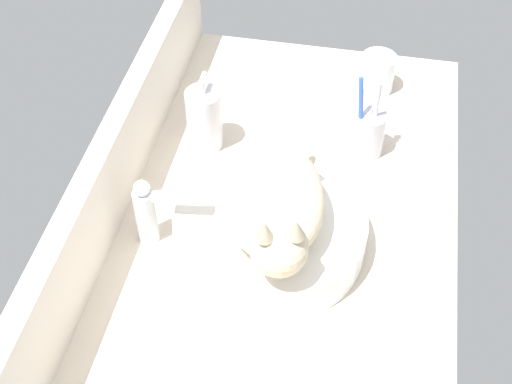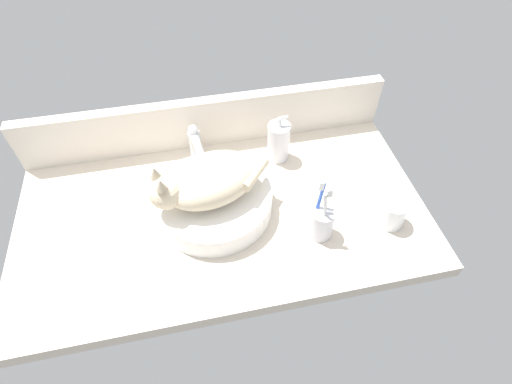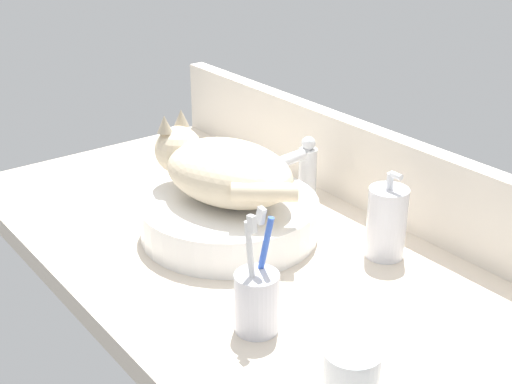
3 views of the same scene
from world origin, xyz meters
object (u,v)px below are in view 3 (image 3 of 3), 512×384
faucet (304,168)px  sink_basin (230,217)px  soap_dispenser (387,222)px  water_glass (351,381)px  cat (223,169)px  toothbrush_cup (257,299)px

faucet → sink_basin: bearing=-83.3°
sink_basin → soap_dispenser: bearing=36.7°
faucet → water_glass: 58.98cm
cat → soap_dispenser: bearing=35.9°
faucet → water_glass: size_ratio=1.68×
toothbrush_cup → water_glass: size_ratio=2.31×
water_glass → cat: bearing=163.7°
soap_dispenser → sink_basin: bearing=-143.3°
cat → toothbrush_cup: (27.62, -13.38, -7.44)cm
sink_basin → cat: 9.20cm
toothbrush_cup → water_glass: bearing=-1.2°
cat → soap_dispenser: (23.71, 17.17, -6.09)cm
sink_basin → water_glass: 48.13cm
sink_basin → water_glass: size_ratio=3.97×
soap_dispenser → faucet: bearing=173.7°
toothbrush_cup → water_glass: toothbrush_cup is taller
cat → faucet: cat is taller
toothbrush_cup → soap_dispenser: bearing=97.3°
sink_basin → water_glass: water_glass is taller
water_glass → toothbrush_cup: bearing=178.8°
soap_dispenser → water_glass: size_ratio=1.95×
faucet → water_glass: (48.25, -33.69, -3.80)cm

